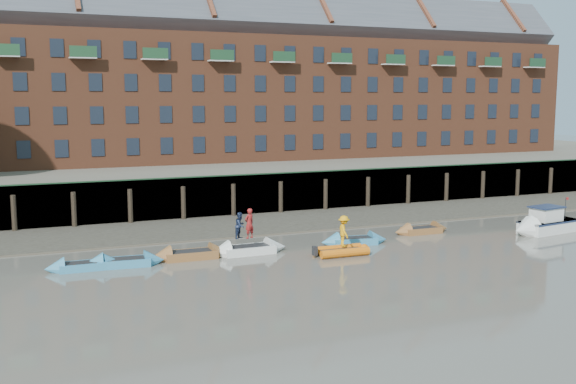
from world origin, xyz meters
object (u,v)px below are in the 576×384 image
person_rower_a (249,223)px  rowboat_2 (191,255)px  rowboat_0 (84,266)px  rowboat_6 (422,230)px  person_rib_crew (344,231)px  rowboat_4 (354,241)px  rowboat_1 (124,262)px  rib_tender (343,251)px  person_rower_b (240,225)px  rowboat_3 (248,250)px  motor_launch (540,225)px

person_rower_a → rowboat_2: bearing=-25.4°
rowboat_0 → rowboat_6: 22.63m
rowboat_2 → person_rib_crew: 9.11m
rowboat_4 → person_rib_crew: bearing=-120.9°
rowboat_1 → rowboat_4: (14.52, 0.18, -0.00)m
rowboat_4 → person_rower_a: bearing=-172.0°
rowboat_0 → rib_tender: 14.82m
person_rower_b → person_rib_crew: 6.18m
rowboat_2 → rowboat_4: rowboat_2 is taller
rowboat_0 → rowboat_4: 16.63m
rowboat_3 → rowboat_6: bearing=4.5°
person_rower_a → rowboat_3: bearing=-24.1°
rowboat_3 → rib_tender: rowboat_3 is taller
rib_tender → rowboat_6: bearing=25.6°
rowboat_4 → person_rower_b: person_rower_b is taller
rowboat_3 → person_rib_crew: size_ratio=2.65×
rowboat_0 → rowboat_2: size_ratio=0.88×
rowboat_3 → rowboat_1: bearing=-179.3°
rowboat_3 → rowboat_4: rowboat_3 is taller
rowboat_4 → person_rower_a: size_ratio=2.49×
person_rower_a → person_rower_b: bearing=-35.7°
rowboat_0 → person_rower_b: (9.04, 0.30, 1.53)m
rowboat_6 → motor_launch: size_ratio=0.71×
rowboat_4 → person_rower_a: 7.24m
rowboat_0 → rowboat_6: bearing=3.9°
rowboat_4 → person_rib_crew: person_rib_crew is taller
rowboat_3 → person_rower_b: bearing=165.7°
rowboat_2 → person_rib_crew: (8.66, -2.55, 1.23)m
rowboat_4 → motor_launch: bearing=0.9°
rowboat_3 → rib_tender: size_ratio=1.44×
motor_launch → rowboat_3: bearing=-14.2°
rowboat_0 → rowboat_1: bearing=-1.2°
rib_tender → person_rib_crew: bearing=-96.9°
rowboat_3 → rowboat_6: (13.08, 1.29, -0.03)m
rowboat_6 → person_rower_a: 13.18m
rowboat_0 → person_rower_b: size_ratio=2.60×
rowboat_4 → rowboat_6: rowboat_4 is taller
rowboat_6 → motor_launch: 8.20m
rowboat_1 → rib_tender: size_ratio=1.34×
person_rower_a → person_rib_crew: person_rower_a is taller
rowboat_1 → person_rower_a: 7.64m
rowboat_0 → motor_launch: (30.15, -1.65, 0.39)m
rowboat_0 → person_rower_b: 9.17m
rowboat_6 → person_rib_crew: 8.88m
person_rower_a → person_rower_b: 0.56m
person_rower_a → rib_tender: bearing=130.3°
rowboat_1 → rowboat_4: bearing=6.0°
rowboat_0 → rowboat_4: bearing=0.6°
motor_launch → rowboat_4: bearing=-16.6°
motor_launch → person_rower_b: (-21.11, 1.95, 1.14)m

